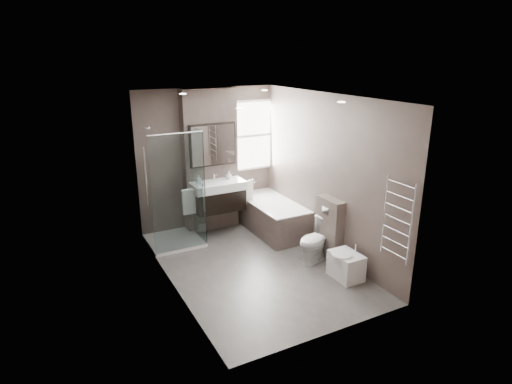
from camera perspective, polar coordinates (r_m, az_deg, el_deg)
room at (r=6.27m, az=-0.13°, el=0.69°), size 2.70×3.90×2.70m
vanity_pier at (r=7.83m, az=-6.15°, el=4.12°), size 1.00×0.25×2.60m
vanity at (r=7.68m, az=-5.05°, el=-0.49°), size 0.95×0.47×0.66m
mirror_cabinet at (r=7.61m, az=-5.78°, el=6.27°), size 0.86×0.08×0.76m
towel_left at (r=7.48m, az=-8.94°, el=-1.31°), size 0.24×0.06×0.44m
towel_right at (r=7.89m, az=-1.24°, el=-0.07°), size 0.24×0.06×0.44m
shower_enclosure at (r=7.46m, az=-10.10°, el=-3.31°), size 0.90×0.90×2.00m
bathtub at (r=7.93m, az=2.13°, el=-3.08°), size 0.75×1.60×0.57m
window at (r=8.21m, az=-0.61°, el=7.53°), size 0.98×0.06×1.33m
toilet at (r=6.90m, az=8.06°, el=-6.35°), size 0.76×0.58×0.69m
cistern_box at (r=6.97m, az=9.73°, el=-4.77°), size 0.19×0.55×1.00m
bidet at (r=6.50m, az=11.88°, el=-9.53°), size 0.42×0.49×0.51m
towel_radiator at (r=5.84m, az=18.34°, el=-3.49°), size 0.03×0.49×1.10m
soap_bottle_a at (r=7.47m, az=-7.61°, el=1.65°), size 0.08×0.08×0.17m
soap_bottle_b at (r=7.75m, az=-3.66°, el=2.27°), size 0.11×0.11×0.14m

